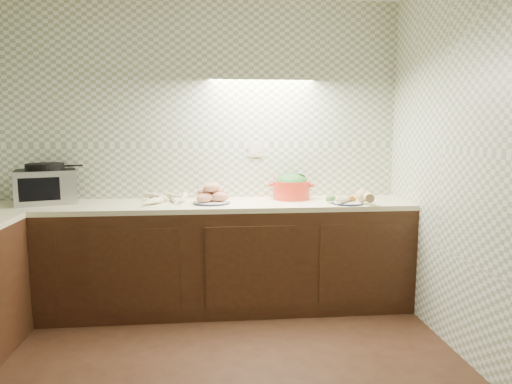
{
  "coord_description": "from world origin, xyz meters",
  "views": [
    {
      "loc": [
        0.17,
        -2.22,
        1.51
      ],
      "look_at": [
        0.5,
        1.25,
        1.02
      ],
      "focal_mm": 32.0,
      "sensor_mm": 36.0,
      "label": 1
    }
  ],
  "objects": [
    {
      "name": "sweet_potato_plate",
      "position": [
        0.15,
        1.47,
        0.96
      ],
      "size": [
        0.31,
        0.3,
        0.17
      ],
      "rotation": [
        0.0,
        0.0,
        0.4
      ],
      "color": "#16203E",
      "rests_on": "counter"
    },
    {
      "name": "room",
      "position": [
        0.0,
        0.0,
        1.63
      ],
      "size": [
        3.6,
        3.6,
        2.6
      ],
      "color": "black",
      "rests_on": "ground"
    },
    {
      "name": "veg_plate",
      "position": [
        1.31,
        1.34,
        0.94
      ],
      "size": [
        0.38,
        0.28,
        0.12
      ],
      "rotation": [
        0.0,
        0.0,
        -0.31
      ],
      "color": "#16203E",
      "rests_on": "counter"
    },
    {
      "name": "onion_bowl",
      "position": [
        0.12,
        1.62,
        0.94
      ],
      "size": [
        0.14,
        0.14,
        0.11
      ],
      "color": "black",
      "rests_on": "counter"
    },
    {
      "name": "parsnip_pile",
      "position": [
        -0.21,
        1.51,
        0.93
      ],
      "size": [
        0.44,
        0.36,
        0.07
      ],
      "color": "beige",
      "rests_on": "counter"
    },
    {
      "name": "toaster_oven",
      "position": [
        -1.19,
        1.62,
        1.05
      ],
      "size": [
        0.54,
        0.48,
        0.33
      ],
      "rotation": [
        0.0,
        0.0,
        0.32
      ],
      "color": "black",
      "rests_on": "counter"
    },
    {
      "name": "dutch_oven",
      "position": [
        0.84,
        1.64,
        1.01
      ],
      "size": [
        0.39,
        0.38,
        0.22
      ],
      "rotation": [
        0.0,
        0.0,
        -0.22
      ],
      "color": "red",
      "rests_on": "counter"
    },
    {
      "name": "counter",
      "position": [
        -0.68,
        0.68,
        0.45
      ],
      "size": [
        3.6,
        3.6,
        0.9
      ],
      "color": "black",
      "rests_on": "ground"
    }
  ]
}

